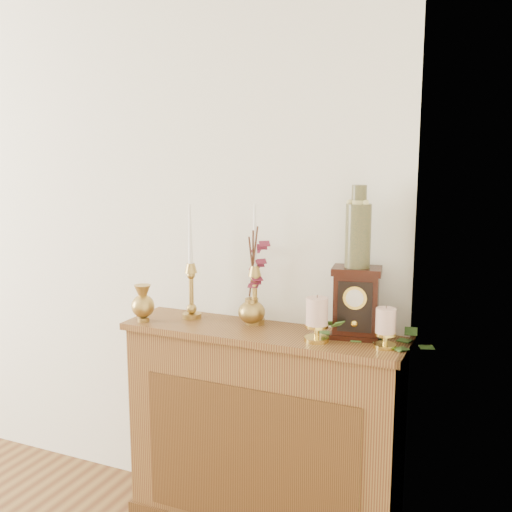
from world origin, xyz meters
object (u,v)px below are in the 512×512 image
at_px(candlestick_center, 255,285).
at_px(ceramic_vase, 358,231).
at_px(ginger_jar, 257,279).
at_px(mantel_clock, 356,303).
at_px(candlestick_left, 191,282).
at_px(bud_vase, 143,303).

distance_m(candlestick_center, ceramic_vase, 0.53).
relative_size(ginger_jar, mantel_clock, 1.51).
bearing_deg(candlestick_left, bud_vase, -140.97).
height_order(candlestick_left, ceramic_vase, ceramic_vase).
height_order(candlestick_center, mantel_clock, candlestick_center).
relative_size(candlestick_center, mantel_clock, 1.82).
bearing_deg(candlestick_center, ceramic_vase, -1.62).
distance_m(candlestick_center, bud_vase, 0.51).
relative_size(ginger_jar, ceramic_vase, 1.34).
height_order(candlestick_left, mantel_clock, candlestick_left).
xyz_separation_m(candlestick_left, ginger_jar, (0.31, 0.05, 0.03)).
height_order(candlestick_left, ginger_jar, candlestick_left).
bearing_deg(ceramic_vase, candlestick_center, 178.38).
distance_m(candlestick_left, ceramic_vase, 0.81).
xyz_separation_m(candlestick_left, ceramic_vase, (0.76, 0.02, 0.27)).
distance_m(ginger_jar, mantel_clock, 0.46).
distance_m(candlestick_left, candlestick_center, 0.30).
bearing_deg(bud_vase, ginger_jar, 20.99).
xyz_separation_m(mantel_clock, ceramic_vase, (-0.00, 0.00, 0.30)).
relative_size(bud_vase, ginger_jar, 0.38).
height_order(candlestick_center, bud_vase, candlestick_center).
distance_m(bud_vase, ceramic_vase, 1.01).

